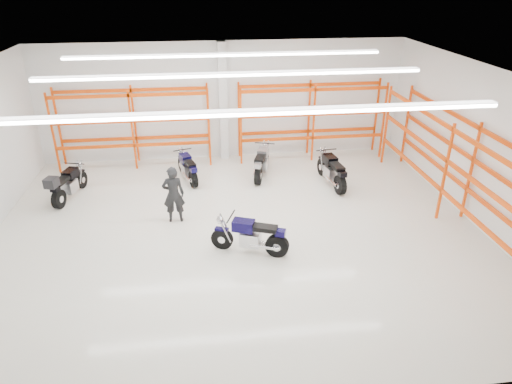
{
  "coord_description": "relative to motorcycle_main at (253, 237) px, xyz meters",
  "views": [
    {
      "loc": [
        -0.92,
        -11.36,
        6.85
      ],
      "look_at": [
        0.59,
        0.5,
        0.98
      ],
      "focal_mm": 32.0,
      "sensor_mm": 36.0,
      "label": 1
    }
  ],
  "objects": [
    {
      "name": "motorcycle_back_b",
      "position": [
        -1.74,
        4.92,
        -0.03
      ],
      "size": [
        0.85,
        1.97,
        0.99
      ],
      "color": "black",
      "rests_on": "ground"
    },
    {
      "name": "motorcycle_back_d",
      "position": [
        3.24,
        3.86,
        0.03
      ],
      "size": [
        0.75,
        2.27,
        1.11
      ],
      "color": "black",
      "rests_on": "ground"
    },
    {
      "name": "pallet_racking_side",
      "position": [
        6.19,
        1.17,
        1.32
      ],
      "size": [
        0.87,
        9.07,
        3.0
      ],
      "color": "#EE3F09",
      "rests_on": "ground"
    },
    {
      "name": "motorcycle_main",
      "position": [
        0.0,
        0.0,
        0.0
      ],
      "size": [
        2.04,
        1.01,
        1.05
      ],
      "color": "black",
      "rests_on": "ground"
    },
    {
      "name": "motorcycle_back_a",
      "position": [
        -5.63,
        3.84,
        0.05
      ],
      "size": [
        0.94,
        2.17,
        1.13
      ],
      "color": "black",
      "rests_on": "ground"
    },
    {
      "name": "structural_column",
      "position": [
        -0.29,
        6.99,
        1.76
      ],
      "size": [
        0.32,
        0.32,
        4.5
      ],
      "primitive_type": "cube",
      "color": "white",
      "rests_on": "ground"
    },
    {
      "name": "motorcycle_back_c",
      "position": [
        0.91,
        4.92,
        0.02
      ],
      "size": [
        0.98,
        2.15,
        1.09
      ],
      "color": "black",
      "rests_on": "ground"
    },
    {
      "name": "standing_man",
      "position": [
        -2.11,
        2.02,
        0.39
      ],
      "size": [
        0.65,
        0.43,
        1.76
      ],
      "primitive_type": "imported",
      "rotation": [
        0.0,
        0.0,
        3.16
      ],
      "color": "black",
      "rests_on": "ground"
    },
    {
      "name": "pallet_racking_back_right",
      "position": [
        3.11,
        6.65,
        1.3
      ],
      "size": [
        5.67,
        0.87,
        3.0
      ],
      "color": "#EE3F09",
      "rests_on": "ground"
    },
    {
      "name": "pallet_racking_back_left",
      "position": [
        -3.69,
        6.65,
        1.3
      ],
      "size": [
        5.67,
        0.87,
        3.0
      ],
      "color": "#EE3F09",
      "rests_on": "ground"
    },
    {
      "name": "ground",
      "position": [
        -0.29,
        1.17,
        -0.49
      ],
      "size": [
        14.0,
        14.0,
        0.0
      ],
      "primitive_type": "plane",
      "color": "silver",
      "rests_on": "ground"
    },
    {
      "name": "room_shell",
      "position": [
        -0.29,
        1.2,
        2.79
      ],
      "size": [
        14.02,
        12.02,
        4.51
      ],
      "color": "white",
      "rests_on": "ground"
    }
  ]
}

